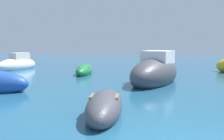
% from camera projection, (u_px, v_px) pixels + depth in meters
% --- Properties ---
extents(moored_boat_0, '(3.78, 5.60, 2.15)m').
position_uv_depth(moored_boat_0, '(155.00, 72.00, 13.31)').
color(moored_boat_0, '#3F3F47').
rests_on(moored_boat_0, ground).
extents(moored_boat_3, '(2.51, 4.26, 1.66)m').
position_uv_depth(moored_boat_3, '(17.00, 64.00, 20.42)').
color(moored_boat_3, white).
rests_on(moored_boat_3, ground).
extents(moored_boat_6, '(1.03, 3.16, 0.88)m').
position_uv_depth(moored_boat_6, '(84.00, 71.00, 17.09)').
color(moored_boat_6, '#197233').
rests_on(moored_boat_6, ground).
extents(moored_boat_7, '(1.14, 3.09, 0.94)m').
position_uv_depth(moored_boat_7, '(105.00, 107.00, 7.22)').
color(moored_boat_7, '#3F3F47').
rests_on(moored_boat_7, ground).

